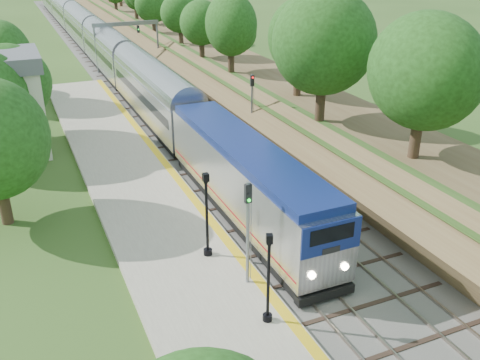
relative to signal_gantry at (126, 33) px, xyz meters
name	(u,v)px	position (x,y,z in m)	size (l,w,h in m)	color
ground	(363,344)	(-2.47, -54.99, -4.82)	(320.00, 320.00, 0.00)	#2D4C19
trackbed	(118,63)	(-0.47, 5.01, -4.75)	(9.50, 170.00, 0.28)	#4C4944
platform	(149,206)	(-7.67, -38.99, -4.63)	(6.40, 68.00, 0.38)	gray
yellow_stripe	(191,195)	(-4.82, -38.99, -4.43)	(0.55, 68.00, 0.01)	gold
embankment	(175,45)	(7.88, 5.01, -2.87)	(10.64, 170.00, 11.70)	brown
signal_gantry	(126,33)	(0.00, 0.00, 0.00)	(8.40, 0.38, 6.20)	slate
trees_behind_platform	(35,132)	(-13.64, -34.32, -0.29)	(7.82, 53.32, 7.21)	#332316
train	(95,41)	(-2.47, 10.16, -2.45)	(3.16, 126.59, 4.65)	black
lamppost_mid	(268,283)	(-5.76, -52.33, -2.47)	(0.44, 0.44, 4.41)	black
lamppost_far	(207,220)	(-6.30, -46.19, -2.31)	(0.47, 0.47, 4.77)	black
signal_platform	(248,223)	(-5.37, -49.31, -1.10)	(0.32, 0.25, 5.44)	slate
signal_farside	(252,100)	(3.73, -30.05, -1.28)	(0.31, 0.24, 5.60)	slate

